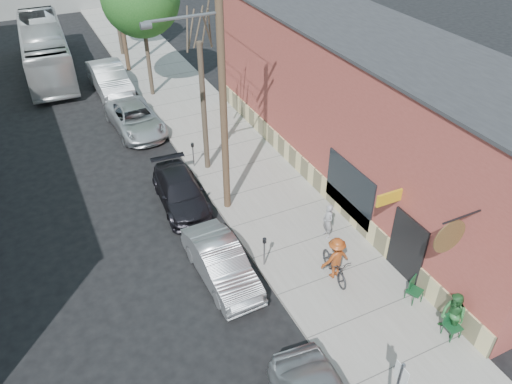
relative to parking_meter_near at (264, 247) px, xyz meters
name	(u,v)px	position (x,y,z in m)	size (l,w,h in m)	color
ground	(224,318)	(-2.25, -1.53, -0.98)	(120.00, 120.00, 0.00)	black
sidewalk	(217,139)	(2.00, 9.47, -0.91)	(4.50, 58.00, 0.15)	gray
cafe_building	(369,112)	(6.74, 3.46, 2.32)	(6.60, 20.20, 6.61)	brown
parking_meter_near	(264,247)	(0.00, 0.00, 0.00)	(0.14, 0.14, 1.24)	slate
parking_meter_far	(193,151)	(0.00, 7.41, 0.00)	(0.14, 0.14, 1.24)	slate
utility_pole_near	(221,90)	(0.14, 3.87, 4.43)	(3.57, 0.28, 10.00)	#503A28
tree_bare	(204,109)	(0.55, 7.08, 2.16)	(0.24, 0.24, 5.99)	#44392C
patio_chair_a	(415,291)	(3.74, -3.72, -0.39)	(0.50, 0.50, 0.88)	#113C1F
patio_chair_b	(453,326)	(3.80, -5.39, -0.39)	(0.50, 0.50, 0.88)	#113C1F
patron_grey	(328,221)	(2.90, 0.37, -0.10)	(0.54, 0.35, 1.47)	gray
patron_green	(453,315)	(3.79, -5.28, 0.01)	(0.82, 0.64, 1.68)	#27632F
cyclist	(336,258)	(1.98, -1.57, 0.00)	(1.07, 0.62, 1.66)	#8A3914
cyclist_bike	(335,265)	(1.98, -1.57, -0.34)	(0.65, 1.86, 0.98)	black
car_1	(221,263)	(-1.59, 0.20, -0.29)	(1.47, 4.23, 1.39)	#A8AAB0
car_2	(181,192)	(-1.45, 5.02, -0.34)	(1.79, 4.40, 1.28)	black
car_3	(136,119)	(-1.45, 12.33, -0.30)	(2.27, 4.92, 1.37)	#AFB3B7
car_4	(110,79)	(-1.57, 17.90, -0.12)	(1.82, 5.21, 1.72)	silver
bus	(45,49)	(-4.57, 22.84, 0.59)	(2.64, 11.29, 3.14)	silver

